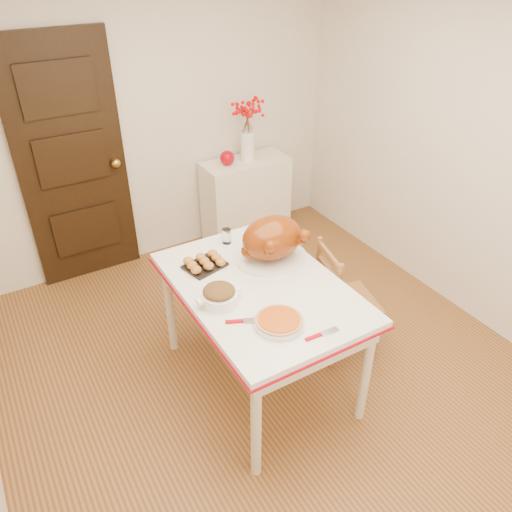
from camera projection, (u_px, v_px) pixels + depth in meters
floor at (273, 378)px, 3.54m from camera, size 3.50×4.00×0.00m
wall_back at (150, 123)px, 4.29m from camera, size 3.50×0.00×2.50m
wall_right at (483, 161)px, 3.60m from camera, size 0.00×4.00×2.50m
door_back at (73, 165)px, 4.09m from camera, size 0.85×0.06×2.06m
sideboard at (246, 200)px, 4.94m from camera, size 0.82×0.36×0.82m
kitchen_table at (260, 335)px, 3.31m from camera, size 0.93×1.36×0.82m
chair_oak at (347, 300)px, 3.55m from camera, size 0.48×0.48×0.89m
berry_vase at (247, 131)px, 4.57m from camera, size 0.29×0.29×0.57m
apple at (227, 158)px, 4.60m from camera, size 0.13×0.13×0.13m
turkey_platter at (272, 240)px, 3.23m from camera, size 0.49×0.40×0.30m
pumpkin_pie at (279, 321)px, 2.76m from camera, size 0.28×0.28×0.06m
stuffing_dish at (219, 295)px, 2.91m from camera, size 0.29×0.23×0.11m
rolls_tray at (205, 262)px, 3.23m from camera, size 0.29×0.25×0.07m
pie_server at (322, 334)px, 2.70m from camera, size 0.21×0.07×0.01m
carving_knife at (250, 320)px, 2.79m from camera, size 0.28×0.18×0.01m
drinking_glass at (227, 236)px, 3.47m from camera, size 0.06×0.06×0.11m
shaker_pair at (264, 229)px, 3.56m from camera, size 0.10×0.05×0.09m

